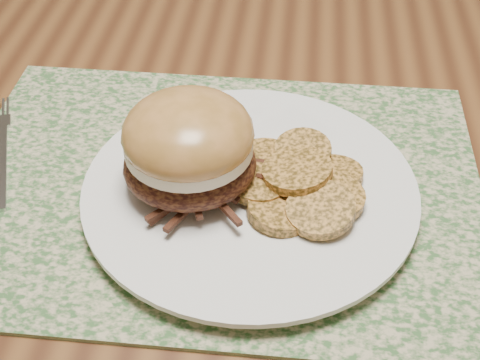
% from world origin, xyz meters
% --- Properties ---
extents(dining_table, '(1.50, 0.90, 0.75)m').
position_xyz_m(dining_table, '(0.00, 0.00, 0.67)').
color(dining_table, brown).
rests_on(dining_table, ground).
extents(placemat, '(0.45, 0.33, 0.00)m').
position_xyz_m(placemat, '(-0.21, -0.12, 0.75)').
color(placemat, '#386031').
rests_on(placemat, dining_table).
extents(dinner_plate, '(0.26, 0.26, 0.02)m').
position_xyz_m(dinner_plate, '(-0.18, -0.14, 0.76)').
color(dinner_plate, white).
rests_on(dinner_plate, placemat).
extents(pork_sandwich, '(0.13, 0.13, 0.08)m').
position_xyz_m(pork_sandwich, '(-0.23, -0.14, 0.81)').
color(pork_sandwich, black).
rests_on(pork_sandwich, dinner_plate).
extents(roasted_potatoes, '(0.12, 0.13, 0.03)m').
position_xyz_m(roasted_potatoes, '(-0.14, -0.14, 0.78)').
color(roasted_potatoes, '#BE8138').
rests_on(roasted_potatoes, dinner_plate).
extents(fork, '(0.07, 0.16, 0.00)m').
position_xyz_m(fork, '(-0.41, -0.10, 0.76)').
color(fork, '#B2B3B9').
rests_on(fork, placemat).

